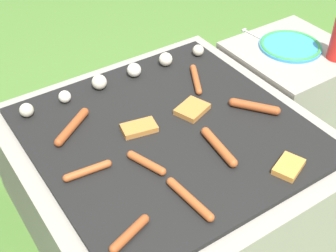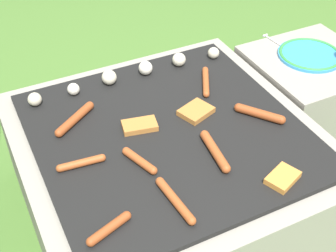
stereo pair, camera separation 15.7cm
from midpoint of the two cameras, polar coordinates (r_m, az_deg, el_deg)
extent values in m
plane|color=#47702D|center=(1.89, -2.42, -10.55)|extent=(14.00, 14.00, 0.00)
cube|color=gray|center=(1.74, -2.60, -6.25)|extent=(1.00, 1.00, 0.41)
cube|color=black|center=(1.59, -2.83, -0.92)|extent=(0.88, 0.88, 0.02)
cube|color=gray|center=(2.18, 12.25, 4.15)|extent=(0.47, 0.47, 0.43)
cylinder|color=#A34C23|center=(1.50, 3.24, -2.66)|extent=(0.05, 0.17, 0.03)
sphere|color=#A34C23|center=(1.56, 1.73, -0.80)|extent=(0.03, 0.03, 0.03)
sphere|color=#A34C23|center=(1.45, 4.87, -4.65)|extent=(0.03, 0.03, 0.03)
cylinder|color=#93421E|center=(1.28, -8.29, -13.03)|extent=(0.13, 0.06, 0.03)
sphere|color=#93421E|center=(1.26, -10.30, -14.72)|extent=(0.03, 0.03, 0.03)
sphere|color=#93421E|center=(1.31, -6.38, -11.38)|extent=(0.03, 0.03, 0.03)
cylinder|color=#A34C23|center=(1.81, 0.93, 5.64)|extent=(0.10, 0.16, 0.02)
sphere|color=#A34C23|center=(1.88, 0.67, 7.06)|extent=(0.02, 0.02, 0.02)
sphere|color=#A34C23|center=(1.74, 1.22, 4.10)|extent=(0.02, 0.02, 0.02)
cylinder|color=#A34C23|center=(1.46, -12.85, -5.48)|extent=(0.13, 0.04, 0.02)
sphere|color=#A34C23|center=(1.47, -10.40, -4.66)|extent=(0.02, 0.02, 0.02)
sphere|color=#A34C23|center=(1.46, -15.33, -6.29)|extent=(0.02, 0.02, 0.02)
cylinder|color=#A34C23|center=(1.35, -0.71, -9.03)|extent=(0.04, 0.17, 0.03)
sphere|color=#A34C23|center=(1.39, -2.90, -6.94)|extent=(0.03, 0.03, 0.03)
sphere|color=#A34C23|center=(1.31, 1.65, -11.25)|extent=(0.03, 0.03, 0.03)
cylinder|color=#A34C23|center=(1.46, -5.77, -4.64)|extent=(0.07, 0.13, 0.03)
sphere|color=#A34C23|center=(1.49, -7.56, -3.62)|extent=(0.03, 0.03, 0.03)
sphere|color=#A34C23|center=(1.43, -3.89, -5.70)|extent=(0.03, 0.03, 0.03)
cylinder|color=#93421E|center=(1.68, 7.87, 2.26)|extent=(0.12, 0.14, 0.03)
sphere|color=#93421E|center=(1.69, 5.31, 2.80)|extent=(0.03, 0.03, 0.03)
sphere|color=#93421E|center=(1.67, 10.46, 1.71)|extent=(0.03, 0.03, 0.03)
cylinder|color=#93421E|center=(1.63, -14.35, -0.18)|extent=(0.16, 0.12, 0.03)
sphere|color=#93421E|center=(1.68, -12.80, 1.57)|extent=(0.03, 0.03, 0.03)
sphere|color=#93421E|center=(1.58, -16.00, -2.05)|extent=(0.03, 0.03, 0.03)
cube|color=#B27033|center=(1.59, -6.37, -0.35)|extent=(0.13, 0.09, 0.02)
cube|color=#D18438|center=(1.47, 11.56, -5.03)|extent=(0.12, 0.10, 0.02)
cube|color=#B27033|center=(1.66, 0.26, 1.95)|extent=(0.13, 0.12, 0.02)
sphere|color=beige|center=(1.73, -19.39, 1.74)|extent=(0.05, 0.05, 0.05)
sphere|color=silver|center=(1.76, -15.01, 3.38)|extent=(0.05, 0.05, 0.05)
sphere|color=beige|center=(1.80, -10.89, 5.20)|extent=(0.06, 0.06, 0.06)
sphere|color=silver|center=(1.85, -6.61, 6.72)|extent=(0.06, 0.06, 0.06)
sphere|color=beige|center=(1.90, -2.67, 8.06)|extent=(0.05, 0.05, 0.05)
sphere|color=beige|center=(1.97, 1.41, 9.13)|extent=(0.05, 0.05, 0.05)
cylinder|color=#338CCC|center=(2.08, 12.60, 9.40)|extent=(0.27, 0.27, 0.01)
torus|color=#338C3F|center=(2.08, 12.62, 9.52)|extent=(0.26, 0.26, 0.01)
cylinder|color=silver|center=(2.13, 8.84, 10.59)|extent=(0.02, 0.17, 0.01)
cube|color=silver|center=(2.18, 7.19, 11.47)|extent=(0.02, 0.01, 0.01)
camera|label=1|loc=(0.08, -92.86, -2.39)|focal=50.00mm
camera|label=2|loc=(0.08, 87.14, 2.39)|focal=50.00mm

